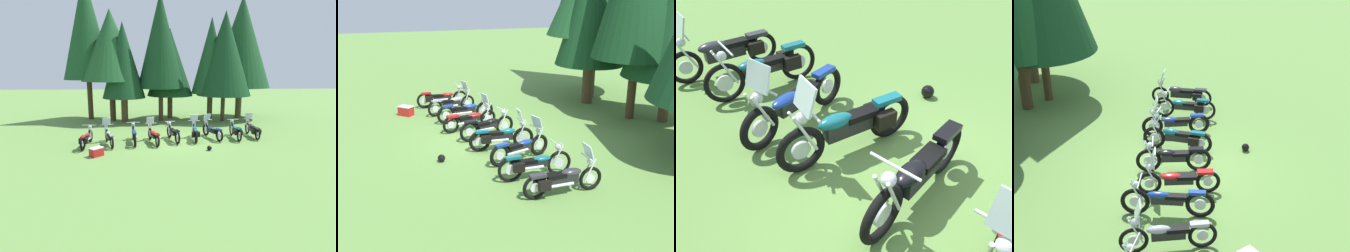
% 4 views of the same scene
% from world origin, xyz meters
% --- Properties ---
extents(ground_plane, '(80.00, 80.00, 0.00)m').
position_xyz_m(ground_plane, '(0.00, 0.00, 0.00)').
color(ground_plane, '#608C42').
extents(motorcycle_4, '(0.78, 2.17, 1.02)m').
position_xyz_m(motorcycle_4, '(-0.09, 0.06, 0.46)').
color(motorcycle_4, black).
rests_on(motorcycle_4, ground_plane).
extents(motorcycle_5, '(0.69, 2.25, 1.37)m').
position_xyz_m(motorcycle_5, '(1.16, 0.20, 0.47)').
color(motorcycle_5, black).
rests_on(motorcycle_5, ground_plane).
extents(motorcycle_6, '(0.92, 2.20, 1.36)m').
position_xyz_m(motorcycle_6, '(2.22, 0.53, 0.45)').
color(motorcycle_6, black).
rests_on(motorcycle_6, ground_plane).
extents(motorcycle_7, '(0.70, 2.25, 1.03)m').
position_xyz_m(motorcycle_7, '(3.58, 0.44, 0.46)').
color(motorcycle_7, black).
rests_on(motorcycle_7, ground_plane).
extents(motorcycle_8, '(0.64, 2.30, 1.35)m').
position_xyz_m(motorcycle_8, '(4.71, 0.82, 0.47)').
color(motorcycle_8, black).
rests_on(motorcycle_8, ground_plane).
extents(dropped_helmet, '(0.24, 0.24, 0.24)m').
position_xyz_m(dropped_helmet, '(1.59, -1.90, 0.12)').
color(dropped_helmet, black).
rests_on(dropped_helmet, ground_plane).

